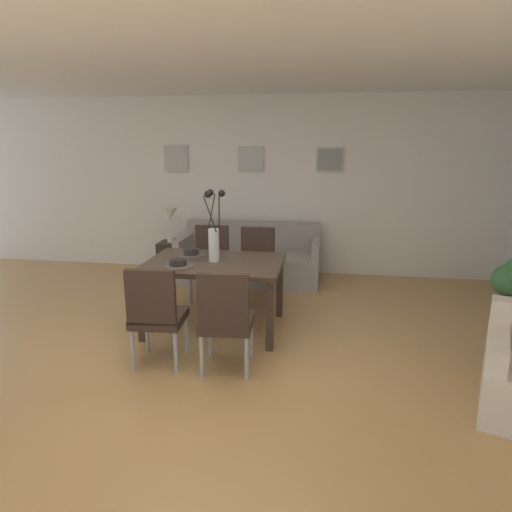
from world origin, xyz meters
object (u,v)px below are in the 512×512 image
dining_chair_far_left (225,316)px  framed_picture_right (330,160)px  bowl_near_left (178,262)px  framed_picture_left (176,159)px  dining_chair_near_right (210,259)px  dining_chair_near_left (156,312)px  dining_chair_far_right (256,262)px  side_table (172,259)px  sofa (250,261)px  bowl_near_right (191,251)px  table_lamp (170,217)px  dining_table (214,269)px  potted_plant (508,282)px  framed_picture_center (251,159)px  centerpiece_vase (214,234)px

dining_chair_far_left → framed_picture_right: size_ratio=2.37×
bowl_near_left → framed_picture_left: bearing=108.5°
bowl_near_left → dining_chair_near_right: bearing=88.9°
dining_chair_near_left → dining_chair_near_right: bearing=89.8°
dining_chair_near_right → dining_chair_far_right: (0.59, -0.04, 0.00)m
side_table → framed_picture_right: 2.71m
sofa → dining_chair_near_right: bearing=-112.6°
dining_chair_far_left → bowl_near_right: 1.32m
dining_chair_near_right → table_lamp: (-0.80, 0.83, 0.38)m
dining_table → bowl_near_left: size_ratio=8.24×
framed_picture_left → potted_plant: bearing=-16.7°
dining_chair_far_left → table_lamp: (-1.42, 2.67, 0.38)m
bowl_near_left → dining_table: bearing=35.4°
dining_chair_far_left → side_table: dining_chair_far_left is taller
sofa → potted_plant: sofa is taller
dining_chair_near_right → bowl_near_left: 1.19m
dining_chair_far_left → framed_picture_center: (-0.32, 3.17, 1.18)m
dining_chair_near_right → potted_plant: bearing=0.4°
side_table → table_lamp: size_ratio=1.02×
sofa → table_lamp: 1.31m
dining_chair_far_right → bowl_near_right: size_ratio=5.41×
sofa → framed_picture_center: framed_picture_center is taller
centerpiece_vase → bowl_near_right: (-0.32, 0.22, -0.24)m
centerpiece_vase → sofa: size_ratio=0.37×
dining_chair_near_right → sofa: (0.35, 0.85, -0.23)m
bowl_near_left → table_lamp: bearing=111.5°
dining_chair_near_left → centerpiece_vase: 1.07m
table_lamp → framed_picture_center: bearing=24.6°
potted_plant → dining_table: bearing=-163.6°
potted_plant → sofa: bearing=165.4°
dining_chair_near_left → bowl_near_right: bearing=90.9°
centerpiece_vase → potted_plant: size_ratio=1.10×
bowl_near_left → framed_picture_right: (1.46, 2.49, 0.92)m
centerpiece_vase → potted_plant: (3.23, 0.95, -0.65)m
sofa → centerpiece_vase: bearing=-92.0°
centerpiece_vase → dining_chair_far_right: bearing=71.4°
framed_picture_center → potted_plant: framed_picture_center is taller
dining_chair_far_right → side_table: 1.67m
dining_chair_near_right → framed_picture_center: 1.81m
framed_picture_right → bowl_near_right: bearing=-125.6°
bowl_near_left → sofa: bearing=79.4°
dining_table → dining_chair_far_left: bearing=-70.5°
potted_plant → dining_chair_near_right: bearing=-179.6°
framed_picture_right → centerpiece_vase: bearing=-116.9°
dining_chair_near_right → sofa: bearing=67.4°
dining_chair_far_right → side_table: dining_chair_far_right is taller
bowl_near_right → table_lamp: (-0.78, 1.54, 0.11)m
centerpiece_vase → framed_picture_right: (1.15, 2.26, 0.67)m
dining_chair_far_left → bowl_near_right: bearing=119.4°
framed_picture_right → side_table: bearing=-167.4°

